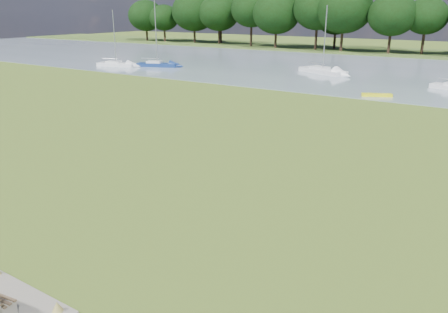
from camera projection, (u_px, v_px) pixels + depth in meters
The scene contains 8 objects.
ground at pixel (241, 169), 22.97m from camera, with size 220.00×220.00×0.00m, color olive.
river at pixel (406, 74), 56.48m from camera, with size 220.00×40.00×0.10m, color gray.
far_bank at pixel (439, 55), 80.42m from camera, with size 220.00×20.00×0.40m, color #4C6626.
kayak at pixel (377, 95), 41.61m from camera, with size 2.79×0.65×0.28m, color yellow.
tree_line at pixel (414, 15), 77.34m from camera, with size 132.56×9.63×11.66m.
sailboat_0 at pixel (116, 63), 63.45m from camera, with size 6.02×2.97×7.82m.
sailboat_4 at pixel (322, 69), 56.60m from camera, with size 7.17×4.66×8.40m.
sailboat_6 at pixel (157, 63), 63.02m from camera, with size 6.04×3.66×9.07m.
Camera 1 is at (10.84, -18.65, 7.97)m, focal length 35.00 mm.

